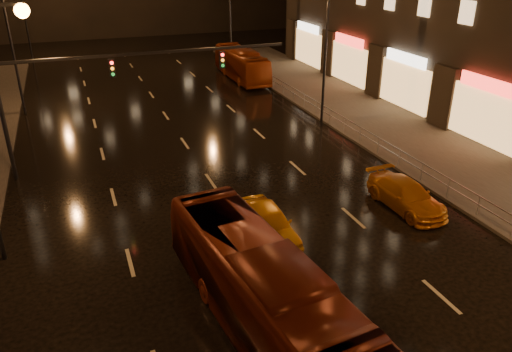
{
  "coord_description": "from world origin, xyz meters",
  "views": [
    {
      "loc": [
        -6.13,
        -6.97,
        11.24
      ],
      "look_at": [
        0.55,
        10.74,
        2.5
      ],
      "focal_mm": 35.0,
      "sensor_mm": 36.0,
      "label": 1
    }
  ],
  "objects_px": {
    "bus_curb": "(241,64)",
    "taxi_far": "(406,195)",
    "bus_red": "(262,291)",
    "taxi_near": "(268,223)"
  },
  "relations": [
    {
      "from": "bus_red",
      "to": "taxi_far",
      "type": "distance_m",
      "value": 10.69
    },
    {
      "from": "bus_red",
      "to": "taxi_far",
      "type": "bearing_deg",
      "value": 23.17
    },
    {
      "from": "bus_red",
      "to": "bus_curb",
      "type": "relative_size",
      "value": 1.08
    },
    {
      "from": "bus_curb",
      "to": "taxi_near",
      "type": "bearing_deg",
      "value": -106.08
    },
    {
      "from": "bus_curb",
      "to": "taxi_far",
      "type": "height_order",
      "value": "bus_curb"
    },
    {
      "from": "bus_curb",
      "to": "bus_red",
      "type": "bearing_deg",
      "value": -107.25
    },
    {
      "from": "bus_red",
      "to": "taxi_far",
      "type": "relative_size",
      "value": 2.35
    },
    {
      "from": "taxi_near",
      "to": "bus_red",
      "type": "bearing_deg",
      "value": -113.91
    },
    {
      "from": "bus_curb",
      "to": "taxi_near",
      "type": "relative_size",
      "value": 2.33
    },
    {
      "from": "bus_curb",
      "to": "taxi_near",
      "type": "height_order",
      "value": "bus_curb"
    }
  ]
}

